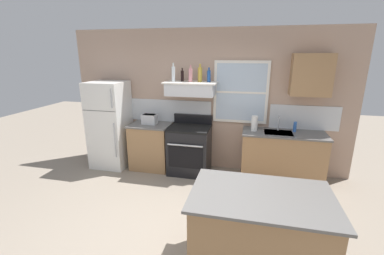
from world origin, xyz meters
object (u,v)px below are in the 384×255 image
Objects in this scene: paper_towel_roll at (254,123)px; dish_soap_bottle at (295,127)px; bottle_clear_tall at (173,74)px; bottle_champagne_gold_foil at (200,74)px; refrigerator at (110,125)px; bottle_rose_pink at (191,75)px; bottle_balsamic_dark at (182,76)px; kitchen_island at (259,233)px; bottle_blue_liqueur at (209,76)px; stove_range at (190,149)px; toaster at (150,119)px.

dish_soap_bottle is (0.70, 0.10, -0.04)m from paper_towel_roll.
bottle_champagne_gold_foil is at bearing 7.74° from bottle_clear_tall.
refrigerator is 1.94m from bottle_rose_pink.
refrigerator is at bearing -173.72° from bottle_balsamic_dark.
paper_towel_roll is at bearing 92.03° from kitchen_island.
dish_soap_bottle is (1.71, 0.00, -0.88)m from bottle_champagne_gold_foil.
bottle_champagne_gold_foil reaches higher than bottle_blue_liqueur.
stove_range is 1.43m from bottle_blue_liqueur.
bottle_clear_tall is at bearing 2.12° from toaster.
dish_soap_bottle reaches higher than kitchen_island.
bottle_balsamic_dark is at bearing 140.77° from stove_range.
bottle_rose_pink is 1.44m from paper_towel_roll.
dish_soap_bottle is (2.70, 0.09, -0.01)m from toaster.
toaster is 3.11m from kitchen_island.
toaster is 2.00m from paper_towel_roll.
bottle_balsamic_dark is 0.77× the size of bottle_champagne_gold_foil.
bottle_balsamic_dark is at bearing 155.14° from bottle_rose_pink.
bottle_balsamic_dark reaches higher than stove_range.
kitchen_island is at bearing -104.87° from dish_soap_bottle.
bottle_clear_tall is 1.12× the size of bottle_rose_pink.
bottle_balsamic_dark reaches higher than dish_soap_bottle.
stove_range is 2.53m from kitchen_island.
stove_range is at bearing -11.89° from bottle_clear_tall.
refrigerator is 7.03× the size of bottle_balsamic_dark.
bottle_balsamic_dark is at bearing 179.93° from dish_soap_bottle.
toaster is at bearing -176.42° from bottle_blue_liqueur.
bottle_balsamic_dark is 0.82× the size of bottle_rose_pink.
bottle_blue_liqueur is 0.18× the size of kitchen_island.
bottle_clear_tall is (0.50, 0.02, 0.88)m from toaster.
bottle_champagne_gold_foil reaches higher than paper_towel_roll.
refrigerator is 5.38× the size of bottle_champagne_gold_foil.
bottle_rose_pink is (0.82, 0.01, 0.86)m from toaster.
bottle_clear_tall is at bearing -172.26° from bottle_champagne_gold_foil.
bottle_champagne_gold_foil is at bearing 4.92° from refrigerator.
kitchen_island is at bearing -60.82° from bottle_rose_pink.
bottle_clear_tall is 1.25× the size of paper_towel_roll.
refrigerator is at bearing -177.40° from dish_soap_bottle.
refrigerator reaches higher than toaster.
bottle_rose_pink reaches higher than bottle_balsamic_dark.
refrigerator is 5.75× the size of bottle_rose_pink.
kitchen_island is (0.93, -2.31, -1.40)m from bottle_blue_liqueur.
kitchen_island is (-0.62, -2.33, -0.54)m from dish_soap_bottle.
bottle_clear_tall is at bearing 168.11° from stove_range.
stove_range is (0.82, -0.05, -0.54)m from toaster.
bottle_clear_tall is 0.17m from bottle_balsamic_dark.
bottle_blue_liqueur is 0.96× the size of paper_towel_roll.
bottle_champagne_gold_foil reaches higher than stove_range.
bottle_clear_tall is at bearing -178.18° from dish_soap_bottle.
dish_soap_bottle is (3.53, 0.16, 0.14)m from refrigerator.
toaster is 0.21× the size of kitchen_island.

